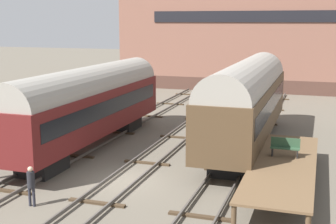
% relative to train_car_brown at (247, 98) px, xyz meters
% --- Properties ---
extents(ground_plane, '(200.00, 200.00, 0.00)m').
position_rel_train_car_brown_xyz_m(ground_plane, '(-4.53, -8.22, -3.03)').
color(ground_plane, '#60594C').
extents(track_left, '(2.60, 60.00, 0.26)m').
position_rel_train_car_brown_xyz_m(track_left, '(-9.06, -8.22, -2.89)').
color(track_left, '#4C4742').
rests_on(track_left, ground).
extents(track_middle, '(2.60, 60.00, 0.26)m').
position_rel_train_car_brown_xyz_m(track_middle, '(-4.53, -8.22, -2.89)').
color(track_middle, '#4C4742').
rests_on(track_middle, ground).
extents(track_right, '(2.60, 60.00, 0.26)m').
position_rel_train_car_brown_xyz_m(track_right, '(0.00, -8.22, -2.89)').
color(track_right, '#4C4742').
rests_on(track_right, ground).
extents(train_car_brown, '(3.07, 16.19, 5.34)m').
position_rel_train_car_brown_xyz_m(train_car_brown, '(0.00, 0.00, 0.00)').
color(train_car_brown, black).
rests_on(train_car_brown, ground).
extents(train_car_maroon, '(2.91, 16.01, 4.97)m').
position_rel_train_car_brown_xyz_m(train_car_maroon, '(-9.06, -3.13, -0.21)').
color(train_car_maroon, black).
rests_on(train_car_maroon, ground).
extents(station_platform, '(2.93, 11.20, 1.13)m').
position_rel_train_car_brown_xyz_m(station_platform, '(2.78, -6.54, -1.99)').
color(station_platform, brown).
rests_on(station_platform, ground).
extents(bench, '(1.40, 0.40, 0.91)m').
position_rel_train_car_brown_xyz_m(bench, '(2.75, -5.32, -1.42)').
color(bench, '#2D4C33').
rests_on(bench, station_platform).
extents(person_worker, '(0.32, 0.32, 1.74)m').
position_rel_train_car_brown_xyz_m(person_worker, '(-6.99, -12.30, -1.98)').
color(person_worker, '#282833').
rests_on(person_worker, ground).
extents(warehouse_building, '(29.16, 12.37, 14.75)m').
position_rel_train_car_brown_xyz_m(warehouse_building, '(-3.82, 28.49, 4.35)').
color(warehouse_building, '#4F342A').
rests_on(warehouse_building, ground).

